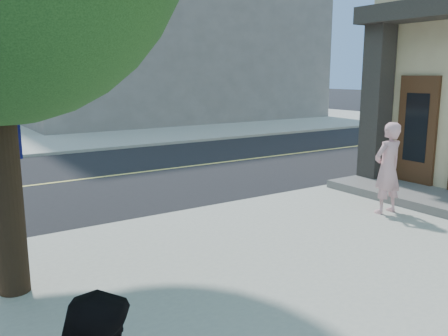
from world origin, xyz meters
TOP-DOWN VIEW (x-y plane):
  - sidewalk_ne at (13.50, 21.50)m, footprint 29.00×25.00m
  - filler_ne at (14.00, 22.00)m, footprint 18.00×16.00m
  - man_on_phone at (7.79, -2.39)m, footprint 0.69×0.47m

SIDE VIEW (x-z plane):
  - sidewalk_ne at x=13.50m, z-range 0.00..0.12m
  - man_on_phone at x=7.79m, z-range 0.12..1.94m
  - filler_ne at x=14.00m, z-range 0.12..14.12m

